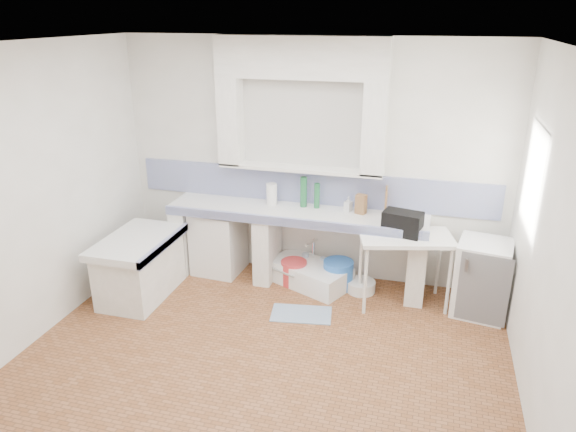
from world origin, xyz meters
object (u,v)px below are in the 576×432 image
(sink, at_px, (309,275))
(fridge, at_px, (482,278))
(stove, at_px, (219,241))
(side_table, at_px, (403,270))

(sink, height_order, fridge, fridge)
(fridge, bearing_deg, sink, -174.67)
(stove, xyz_separation_m, side_table, (2.25, -0.22, 0.01))
(stove, xyz_separation_m, sink, (1.16, -0.05, -0.28))
(side_table, distance_m, fridge, 0.81)
(stove, height_order, fridge, fridge)
(side_table, bearing_deg, fridge, -12.40)
(sink, xyz_separation_m, side_table, (1.09, -0.17, 0.29))
(stove, bearing_deg, sink, 1.00)
(side_table, xyz_separation_m, fridge, (0.81, 0.03, 0.00))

